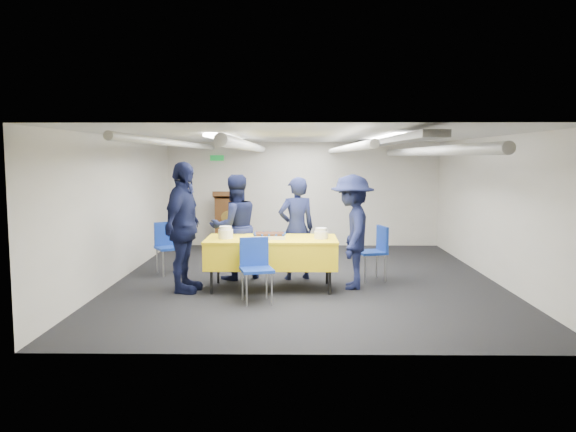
# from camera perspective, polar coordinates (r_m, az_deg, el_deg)

# --- Properties ---
(ground) EXTENTS (7.00, 7.00, 0.00)m
(ground) POSITION_cam_1_polar(r_m,az_deg,el_deg) (9.16, 1.81, -6.42)
(ground) COLOR black
(ground) RESTS_ON ground
(room_shell) EXTENTS (6.00, 7.00, 2.30)m
(room_shell) POSITION_cam_1_polar(r_m,az_deg,el_deg) (9.36, 2.37, 5.03)
(room_shell) COLOR silver
(room_shell) RESTS_ON ground
(serving_table) EXTENTS (1.94, 0.96, 0.77)m
(serving_table) POSITION_cam_1_polar(r_m,az_deg,el_deg) (8.40, -1.69, -3.67)
(serving_table) COLOR black
(serving_table) RESTS_ON ground
(sheet_cake) EXTENTS (0.48, 0.37, 0.09)m
(sheet_cake) POSITION_cam_1_polar(r_m,az_deg,el_deg) (8.33, -1.88, -2.00)
(sheet_cake) COLOR white
(sheet_cake) RESTS_ON serving_table
(plate_stack_left) EXTENTS (0.22, 0.22, 0.18)m
(plate_stack_left) POSITION_cam_1_polar(r_m,az_deg,el_deg) (8.36, -6.36, -1.70)
(plate_stack_left) COLOR white
(plate_stack_left) RESTS_ON serving_table
(plate_stack_right) EXTENTS (0.21, 0.21, 0.16)m
(plate_stack_right) POSITION_cam_1_polar(r_m,az_deg,el_deg) (8.31, 3.39, -1.80)
(plate_stack_right) COLOR white
(plate_stack_right) RESTS_ON serving_table
(podium) EXTENTS (0.62, 0.53, 1.25)m
(podium) POSITION_cam_1_polar(r_m,az_deg,el_deg) (12.15, -6.01, -0.44)
(podium) COLOR brown
(podium) RESTS_ON ground
(chair_near) EXTENTS (0.51, 0.51, 0.87)m
(chair_near) POSITION_cam_1_polar(r_m,az_deg,el_deg) (7.71, -3.31, -4.76)
(chair_near) COLOR gray
(chair_near) RESTS_ON ground
(chair_right) EXTENTS (0.52, 0.52, 0.87)m
(chair_right) POSITION_cam_1_polar(r_m,az_deg,el_deg) (9.13, 8.94, -3.14)
(chair_right) COLOR gray
(chair_right) RESTS_ON ground
(chair_left) EXTENTS (0.58, 0.58, 0.87)m
(chair_left) POSITION_cam_1_polar(r_m,az_deg,el_deg) (9.73, -12.09, -2.64)
(chair_left) COLOR gray
(chair_left) RESTS_ON ground
(sailor_a) EXTENTS (0.69, 0.56, 1.66)m
(sailor_a) POSITION_cam_1_polar(r_m,az_deg,el_deg) (9.03, 0.86, -1.26)
(sailor_a) COLOR black
(sailor_a) RESTS_ON ground
(sailor_b) EXTENTS (1.02, 0.94, 1.69)m
(sailor_b) POSITION_cam_1_polar(r_m,az_deg,el_deg) (9.08, -5.43, -1.13)
(sailor_b) COLOR black
(sailor_b) RESTS_ON ground
(sailor_c) EXTENTS (0.65, 1.18, 1.91)m
(sailor_c) POSITION_cam_1_polar(r_m,az_deg,el_deg) (8.30, -10.60, -1.13)
(sailor_c) COLOR black
(sailor_c) RESTS_ON ground
(sailor_d) EXTENTS (0.75, 1.17, 1.72)m
(sailor_d) POSITION_cam_1_polar(r_m,az_deg,el_deg) (8.46, 6.52, -1.59)
(sailor_d) COLOR black
(sailor_d) RESTS_ON ground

